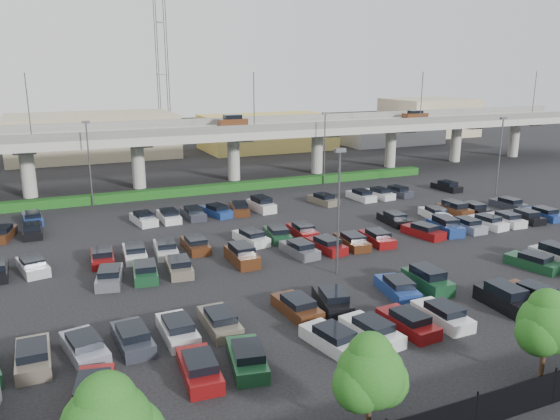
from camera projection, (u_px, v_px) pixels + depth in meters
name	position (u px, v px, depth m)	size (l,w,h in m)	color
ground	(295.00, 245.00, 51.73)	(280.00, 280.00, 0.00)	black
overpass	(198.00, 135.00, 78.22)	(150.00, 13.00, 15.80)	#9B9B93
hedge	(216.00, 188.00, 73.73)	(66.00, 1.60, 1.10)	#133C11
fence	(538.00, 393.00, 26.69)	(70.00, 0.10, 2.00)	black
tree_row	(532.00, 328.00, 27.63)	(65.07, 3.66, 5.94)	#332316
parked_cars	(309.00, 254.00, 47.65)	(62.99, 41.61, 1.67)	#675F50
light_poles	(246.00, 181.00, 50.32)	(66.90, 48.38, 10.30)	#49494E
distant_buildings	(220.00, 132.00, 110.36)	(138.00, 24.00, 9.00)	gray
comm_tower	(163.00, 72.00, 114.89)	(2.40, 2.40, 30.00)	#49494E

